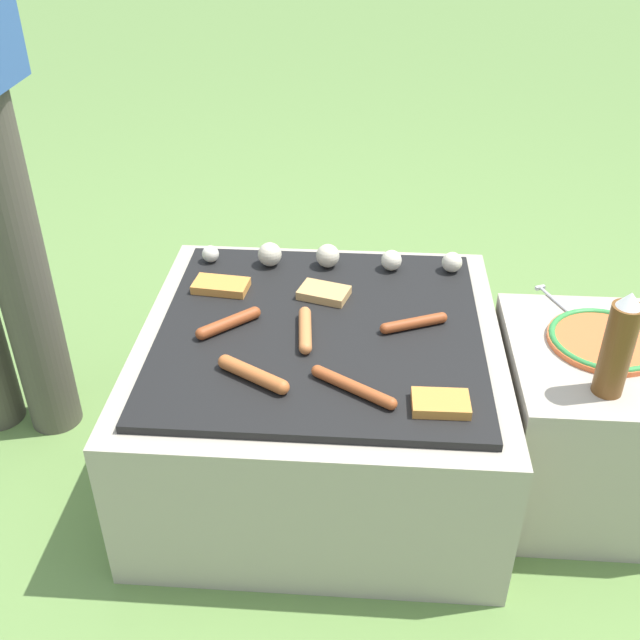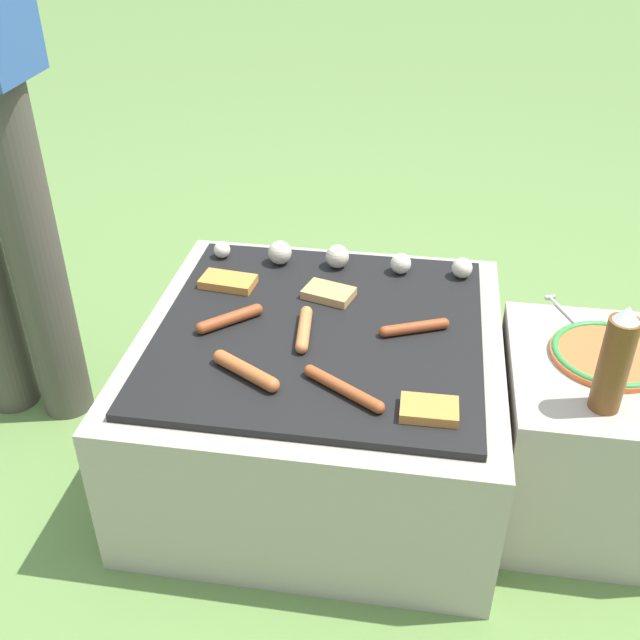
{
  "view_description": "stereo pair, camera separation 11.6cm",
  "coord_description": "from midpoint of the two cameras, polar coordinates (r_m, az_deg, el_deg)",
  "views": [
    {
      "loc": [
        0.09,
        -1.36,
        1.3
      ],
      "look_at": [
        0.0,
        0.0,
        0.41
      ],
      "focal_mm": 42.0,
      "sensor_mm": 36.0,
      "label": 1
    },
    {
      "loc": [
        0.21,
        -1.34,
        1.3
      ],
      "look_at": [
        0.0,
        0.0,
        0.41
      ],
      "focal_mm": 42.0,
      "sensor_mm": 36.0,
      "label": 2
    }
  ],
  "objects": [
    {
      "name": "ground_plane",
      "position": [
        1.88,
        1.8,
        -10.5
      ],
      "size": [
        14.0,
        14.0,
        0.0
      ],
      "primitive_type": "plane",
      "color": "#608442"
    },
    {
      "name": "grill",
      "position": [
        1.75,
        1.91,
        -5.96
      ],
      "size": [
        0.8,
        0.8,
        0.39
      ],
      "color": "#A89E8C",
      "rests_on": "ground_plane"
    },
    {
      "name": "side_ledge",
      "position": [
        1.77,
        21.83,
        -8.39
      ],
      "size": [
        0.4,
        0.45,
        0.39
      ],
      "color": "#A89E8C",
      "rests_on": "ground_plane"
    },
    {
      "name": "sausage_front_center",
      "position": [
        1.61,
        0.85,
        -0.75
      ],
      "size": [
        0.04,
        0.16,
        0.03
      ],
      "color": "#C6753D",
      "rests_on": "grill"
    },
    {
      "name": "sausage_mid_right",
      "position": [
        1.64,
        9.23,
        -0.61
      ],
      "size": [
        0.15,
        0.08,
        0.02
      ],
      "color": "#93421E",
      "rests_on": "grill"
    },
    {
      "name": "sausage_front_left",
      "position": [
        1.49,
        -3.46,
        -3.92
      ],
      "size": [
        0.15,
        0.1,
        0.03
      ],
      "color": "#B7602D",
      "rests_on": "grill"
    },
    {
      "name": "sausage_front_right",
      "position": [
        1.45,
        4.09,
        -5.28
      ],
      "size": [
        0.17,
        0.12,
        0.02
      ],
      "color": "#A34C23",
      "rests_on": "grill"
    },
    {
      "name": "sausage_back_right",
      "position": [
        1.65,
        -4.89,
        0.06
      ],
      "size": [
        0.13,
        0.12,
        0.03
      ],
      "color": "#93421E",
      "rests_on": "grill"
    },
    {
      "name": "bread_slice_left",
      "position": [
        1.42,
        10.66,
        -6.79
      ],
      "size": [
        0.11,
        0.07,
        0.02
      ],
      "color": "#D18438",
      "rests_on": "grill"
    },
    {
      "name": "bread_slice_center",
      "position": [
        1.74,
        2.44,
        2.04
      ],
      "size": [
        0.13,
        0.1,
        0.02
      ],
      "color": "tan",
      "rests_on": "grill"
    },
    {
      "name": "bread_slice_right",
      "position": [
        1.79,
        -5.18,
        2.89
      ],
      "size": [
        0.14,
        0.09,
        0.02
      ],
      "color": "#D18438",
      "rests_on": "grill"
    },
    {
      "name": "mushroom_row",
      "position": [
        1.86,
        3.33,
        4.73
      ],
      "size": [
        0.65,
        0.06,
        0.06
      ],
      "color": "silver",
      "rests_on": "grill"
    },
    {
      "name": "plate_colorful",
      "position": [
        1.67,
        23.07,
        -2.47
      ],
      "size": [
        0.24,
        0.24,
        0.02
      ],
      "color": "orange",
      "rests_on": "side_ledge"
    },
    {
      "name": "condiment_bottle",
      "position": [
        1.48,
        23.69,
        -2.93
      ],
      "size": [
        0.06,
        0.06,
        0.22
      ],
      "color": "brown",
      "rests_on": "side_ledge"
    },
    {
      "name": "fork_utensil",
      "position": [
        1.77,
        20.31,
        0.13
      ],
      "size": [
        0.1,
        0.2,
        0.01
      ],
      "color": "silver",
      "rests_on": "side_ledge"
    }
  ]
}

